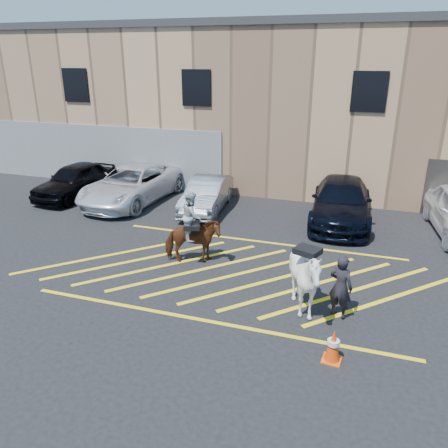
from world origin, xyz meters
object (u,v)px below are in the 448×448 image
(car_blue_suv, at_px, (341,201))
(handler, at_px, (341,287))
(mounted_bay, at_px, (192,235))
(traffic_cone, at_px, (333,345))
(saddled_white, at_px, (306,279))
(car_silver_sedan, at_px, (207,195))
(car_white_pickup, at_px, (132,184))
(car_black_suv, at_px, (76,180))

(car_blue_suv, distance_m, handler, 6.78)
(handler, relative_size, mounted_bay, 0.71)
(handler, distance_m, traffic_cone, 1.79)
(saddled_white, relative_size, traffic_cone, 2.91)
(car_silver_sedan, relative_size, car_blue_suv, 0.76)
(mounted_bay, distance_m, saddled_white, 4.00)
(car_blue_suv, height_order, handler, handler)
(handler, xyz_separation_m, traffic_cone, (0.01, -1.74, -0.43))
(car_white_pickup, height_order, handler, handler)
(handler, bearing_deg, car_white_pickup, -12.30)
(car_black_suv, bearing_deg, car_white_pickup, 7.03)
(car_white_pickup, height_order, car_silver_sedan, car_white_pickup)
(car_blue_suv, distance_m, saddled_white, 6.90)
(saddled_white, height_order, traffic_cone, saddled_white)
(car_white_pickup, bearing_deg, car_black_suv, -173.60)
(traffic_cone, bearing_deg, car_blue_suv, 93.02)
(car_blue_suv, distance_m, mounted_bay, 6.49)
(handler, height_order, mounted_bay, mounted_bay)
(handler, height_order, saddled_white, saddled_white)
(car_blue_suv, bearing_deg, car_silver_sedan, -177.58)
(handler, xyz_separation_m, saddled_white, (-0.82, -0.12, 0.14))
(car_black_suv, relative_size, car_blue_suv, 0.83)
(car_black_suv, xyz_separation_m, car_silver_sedan, (6.16, 0.03, -0.08))
(saddled_white, distance_m, traffic_cone, 1.90)
(car_white_pickup, distance_m, car_blue_suv, 8.64)
(car_silver_sedan, bearing_deg, mounted_bay, -80.15)
(car_black_suv, bearing_deg, car_blue_suv, 7.30)
(mounted_bay, bearing_deg, car_silver_sedan, 105.01)
(car_black_suv, distance_m, car_blue_suv, 11.39)
(car_black_suv, height_order, mounted_bay, mounted_bay)
(car_white_pickup, height_order, car_blue_suv, car_blue_suv)
(car_black_suv, height_order, saddled_white, saddled_white)
(saddled_white, bearing_deg, mounted_bay, 153.96)
(car_blue_suv, height_order, mounted_bay, mounted_bay)
(car_silver_sedan, height_order, handler, handler)
(car_blue_suv, height_order, saddled_white, saddled_white)
(car_silver_sedan, distance_m, traffic_cone, 9.87)
(mounted_bay, bearing_deg, car_white_pickup, 134.40)
(handler, bearing_deg, traffic_cone, 113.20)
(car_black_suv, height_order, car_white_pickup, car_white_pickup)
(car_white_pickup, xyz_separation_m, mounted_bay, (4.67, -4.77, 0.14))
(mounted_bay, distance_m, traffic_cone, 5.58)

